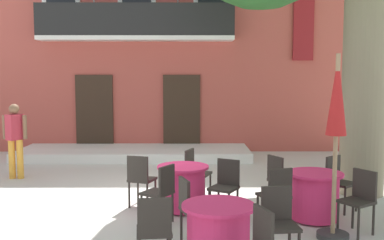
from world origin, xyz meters
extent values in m
plane|color=beige|center=(0.00, 0.00, 0.00)|extent=(120.00, 120.00, 0.00)
cube|color=#B24C42|center=(-1.00, 7.00, 3.75)|extent=(13.00, 4.00, 7.50)
cube|color=#332319|center=(-2.30, 4.97, 1.15)|extent=(1.10, 0.08, 2.30)
cube|color=#332319|center=(0.30, 4.97, 1.15)|extent=(1.10, 0.08, 2.30)
cube|color=silver|center=(-1.00, 4.67, 3.34)|extent=(5.60, 0.65, 0.12)
cube|color=black|center=(-1.00, 4.38, 3.85)|extent=(5.60, 0.06, 0.90)
cylinder|color=slate|center=(-3.30, 4.70, 3.57)|extent=(0.35, 0.35, 0.33)
ellipsoid|color=#38843D|center=(-3.30, 4.70, 3.94)|extent=(0.45, 0.45, 0.41)
cylinder|color=slate|center=(-2.15, 4.70, 3.53)|extent=(0.33, 0.33, 0.27)
ellipsoid|color=#2D7533|center=(-2.15, 4.70, 3.82)|extent=(0.43, 0.43, 0.30)
cylinder|color=#995638|center=(-1.00, 4.70, 3.52)|extent=(0.28, 0.28, 0.24)
ellipsoid|color=#2D7533|center=(-1.00, 4.70, 3.83)|extent=(0.37, 0.37, 0.37)
cylinder|color=#995638|center=(0.15, 4.70, 3.52)|extent=(0.32, 0.32, 0.25)
ellipsoid|color=#4C8E38|center=(0.15, 4.70, 3.84)|extent=(0.42, 0.42, 0.39)
cylinder|color=#995638|center=(1.30, 4.70, 3.56)|extent=(0.29, 0.29, 0.32)
ellipsoid|color=#4C8E38|center=(1.30, 4.70, 3.93)|extent=(0.38, 0.38, 0.40)
cube|color=maroon|center=(3.88, 4.94, 4.12)|extent=(0.60, 0.06, 2.80)
cube|color=silver|center=(-1.00, 4.04, 0.12)|extent=(6.36, 1.93, 0.25)
cylinder|color=#7F755B|center=(3.84, 0.17, 1.97)|extent=(0.82, 0.82, 3.94)
cylinder|color=#E52D66|center=(0.87, -3.14, 0.37)|extent=(0.74, 0.74, 0.68)
cylinder|color=#E52D66|center=(0.87, -3.14, 0.74)|extent=(0.86, 0.86, 0.04)
cylinder|color=#2D2823|center=(1.77, -2.88, 0.23)|extent=(0.04, 0.04, 0.45)
cube|color=#2D2823|center=(1.62, -3.07, 0.47)|extent=(0.44, 0.44, 0.04)
cube|color=#2D2823|center=(1.60, -2.89, 0.70)|extent=(0.38, 0.08, 0.42)
cylinder|color=#2D2823|center=(0.75, -2.21, 0.23)|extent=(0.04, 0.04, 0.45)
cylinder|color=#2D2823|center=(0.85, -2.54, 0.23)|extent=(0.04, 0.04, 0.45)
cylinder|color=#2D2823|center=(0.42, -2.32, 0.23)|extent=(0.04, 0.04, 0.45)
cylinder|color=#2D2823|center=(0.53, -2.64, 0.23)|extent=(0.04, 0.04, 0.45)
cube|color=#2D2823|center=(0.64, -2.43, 0.47)|extent=(0.51, 0.51, 0.04)
cube|color=#2D2823|center=(0.47, -2.48, 0.70)|extent=(0.16, 0.37, 0.42)
cube|color=#2D2823|center=(0.13, -3.23, 0.47)|extent=(0.44, 0.44, 0.04)
cube|color=#2D2823|center=(0.15, -3.41, 0.70)|extent=(0.38, 0.08, 0.42)
cube|color=#2D2823|center=(1.29, -3.79, 0.70)|extent=(0.16, 0.37, 0.42)
cylinder|color=#E52D66|center=(2.49, -1.42, 0.37)|extent=(0.74, 0.74, 0.68)
cylinder|color=#E52D66|center=(2.49, -1.42, 0.74)|extent=(0.86, 0.86, 0.04)
cylinder|color=#2D2823|center=(2.49, -1.42, 0.01)|extent=(0.44, 0.44, 0.03)
cylinder|color=#2D2823|center=(2.21, -0.53, 0.23)|extent=(0.04, 0.04, 0.45)
cylinder|color=#2D2823|center=(2.37, -0.83, 0.23)|extent=(0.04, 0.04, 0.45)
cylinder|color=#2D2823|center=(1.91, -0.69, 0.23)|extent=(0.04, 0.04, 0.45)
cylinder|color=#2D2823|center=(2.07, -0.99, 0.23)|extent=(0.04, 0.04, 0.45)
cube|color=#2D2823|center=(2.14, -0.76, 0.47)|extent=(0.54, 0.54, 0.04)
cube|color=#2D2823|center=(1.98, -0.84, 0.70)|extent=(0.21, 0.35, 0.42)
cylinder|color=#2D2823|center=(1.57, -1.60, 0.23)|extent=(0.04, 0.04, 0.45)
cylinder|color=#2D2823|center=(1.89, -1.48, 0.23)|extent=(0.04, 0.04, 0.45)
cylinder|color=#2D2823|center=(1.70, -1.92, 0.23)|extent=(0.04, 0.04, 0.45)
cylinder|color=#2D2823|center=(2.02, -1.79, 0.23)|extent=(0.04, 0.04, 0.45)
cube|color=#2D2823|center=(1.80, -1.70, 0.47)|extent=(0.52, 0.52, 0.04)
cube|color=#2D2823|center=(1.86, -1.87, 0.70)|extent=(0.37, 0.18, 0.42)
cylinder|color=#2D2823|center=(2.86, -2.28, 0.23)|extent=(0.04, 0.04, 0.45)
cylinder|color=#2D2823|center=(2.67, -2.00, 0.23)|extent=(0.04, 0.04, 0.45)
cylinder|color=#2D2823|center=(3.14, -2.10, 0.23)|extent=(0.04, 0.04, 0.45)
cylinder|color=#2D2823|center=(2.95, -1.81, 0.23)|extent=(0.04, 0.04, 0.45)
cube|color=#2D2823|center=(2.90, -2.05, 0.47)|extent=(0.55, 0.55, 0.04)
cube|color=#2D2823|center=(3.05, -1.95, 0.70)|extent=(0.24, 0.34, 0.42)
cylinder|color=#2D2823|center=(3.32, -0.98, 0.23)|extent=(0.04, 0.04, 0.45)
cylinder|color=#2D2823|center=(3.05, -1.19, 0.23)|extent=(0.04, 0.04, 0.45)
cylinder|color=#2D2823|center=(3.11, -0.72, 0.23)|extent=(0.04, 0.04, 0.45)
cylinder|color=#2D2823|center=(2.84, -0.93, 0.23)|extent=(0.04, 0.04, 0.45)
cube|color=#2D2823|center=(3.08, -0.95, 0.47)|extent=(0.56, 0.56, 0.04)
cube|color=#2D2823|center=(2.97, -0.81, 0.70)|extent=(0.32, 0.27, 0.42)
cylinder|color=#E52D66|center=(0.43, -0.90, 0.37)|extent=(0.74, 0.74, 0.68)
cylinder|color=#E52D66|center=(0.43, -0.90, 0.74)|extent=(0.86, 0.86, 0.04)
cylinder|color=#2D2823|center=(0.43, -0.90, 0.01)|extent=(0.44, 0.44, 0.03)
cylinder|color=#2D2823|center=(1.14, -1.50, 0.23)|extent=(0.04, 0.04, 0.45)
cylinder|color=#2D2823|center=(0.85, -1.33, 0.23)|extent=(0.04, 0.04, 0.45)
cylinder|color=#2D2823|center=(1.31, -1.20, 0.23)|extent=(0.04, 0.04, 0.45)
cylinder|color=#2D2823|center=(1.01, -1.04, 0.23)|extent=(0.04, 0.04, 0.45)
cube|color=#2D2823|center=(1.08, -1.27, 0.47)|extent=(0.55, 0.55, 0.04)
cube|color=#2D2823|center=(1.17, -1.11, 0.70)|extent=(0.35, 0.22, 0.42)
cylinder|color=#2D2823|center=(0.92, -0.11, 0.23)|extent=(0.04, 0.04, 0.45)
cylinder|color=#2D2823|center=(0.80, -0.42, 0.23)|extent=(0.04, 0.04, 0.45)
cylinder|color=#2D2823|center=(0.61, 0.02, 0.23)|extent=(0.04, 0.04, 0.45)
cylinder|color=#2D2823|center=(0.48, -0.30, 0.23)|extent=(0.04, 0.04, 0.45)
cube|color=#2D2823|center=(0.70, -0.20, 0.47)|extent=(0.52, 0.52, 0.04)
cube|color=#2D2823|center=(0.54, -0.13, 0.70)|extent=(0.18, 0.37, 0.42)
cylinder|color=#2D2823|center=(-0.39, -0.43, 0.23)|extent=(0.04, 0.04, 0.45)
cylinder|color=#2D2823|center=(-0.07, -0.55, 0.23)|extent=(0.04, 0.04, 0.45)
cylinder|color=#2D2823|center=(-0.50, -0.75, 0.23)|extent=(0.04, 0.04, 0.45)
cylinder|color=#2D2823|center=(-0.18, -0.87, 0.23)|extent=(0.04, 0.04, 0.45)
cube|color=#2D2823|center=(-0.28, -0.65, 0.47)|extent=(0.51, 0.51, 0.04)
cube|color=#2D2823|center=(-0.34, -0.82, 0.70)|extent=(0.37, 0.16, 0.42)
cylinder|color=#2D2823|center=(-0.20, -1.60, 0.23)|extent=(0.04, 0.04, 0.45)
cylinder|color=#2D2823|center=(-0.02, -1.31, 0.23)|extent=(0.04, 0.04, 0.45)
cylinder|color=#2D2823|center=(0.10, -1.77, 0.23)|extent=(0.04, 0.04, 0.45)
cylinder|color=#2D2823|center=(0.27, -1.48, 0.23)|extent=(0.04, 0.04, 0.45)
cube|color=#2D2823|center=(0.04, -1.54, 0.47)|extent=(0.55, 0.55, 0.04)
cube|color=#2D2823|center=(0.19, -1.63, 0.70)|extent=(0.23, 0.35, 0.42)
cylinder|color=#997A56|center=(2.53, -2.22, 1.27)|extent=(0.06, 0.06, 2.55)
cylinder|color=#333333|center=(2.53, -2.22, 0.04)|extent=(0.44, 0.44, 0.08)
cone|color=#B21E1E|center=(2.53, -2.22, 2.00)|extent=(0.28, 0.28, 1.10)
cylinder|color=gold|center=(-3.39, 1.47, 0.43)|extent=(0.14, 0.14, 0.86)
cylinder|color=gold|center=(-3.21, 1.47, 0.43)|extent=(0.14, 0.14, 0.86)
cube|color=#B72D3D|center=(-3.30, 1.47, 1.14)|extent=(0.37, 0.40, 0.56)
sphere|color=brown|center=(-3.30, 1.47, 1.54)|extent=(0.22, 0.22, 0.22)
cylinder|color=brown|center=(-3.52, 1.47, 1.14)|extent=(0.09, 0.09, 0.52)
cylinder|color=brown|center=(-3.08, 1.47, 1.14)|extent=(0.09, 0.09, 0.52)
camera|label=1|loc=(0.53, -8.16, 2.24)|focal=41.32mm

